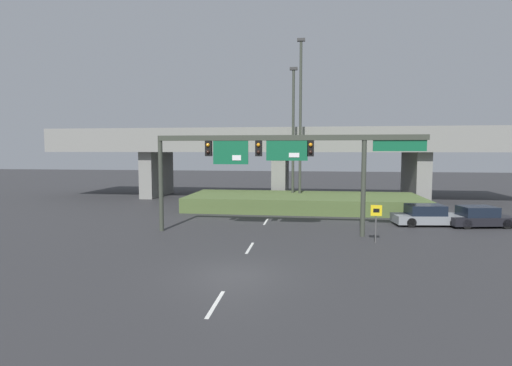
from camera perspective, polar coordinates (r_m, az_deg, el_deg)
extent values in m
plane|color=#2D2D30|center=(16.90, -3.22, -12.91)|extent=(160.00, 160.00, 0.00)
cube|color=silver|center=(13.96, -5.81, -16.81)|extent=(0.14, 2.40, 0.01)
cube|color=silver|center=(21.17, -0.89, -9.25)|extent=(0.14, 2.40, 0.01)
cube|color=silver|center=(28.63, 1.41, -5.55)|extent=(0.14, 2.40, 0.01)
cube|color=silver|center=(36.19, 2.75, -3.38)|extent=(0.14, 2.40, 0.01)
cube|color=silver|center=(43.80, 3.61, -1.96)|extent=(0.14, 2.40, 0.01)
cylinder|color=#383D33|center=(25.79, -13.43, -0.09)|extent=(0.28, 0.28, 6.01)
cylinder|color=#383D33|center=(24.27, 15.09, -0.42)|extent=(0.28, 0.28, 6.01)
cube|color=#383D33|center=(24.01, 4.66, 6.46)|extent=(16.01, 0.32, 0.32)
cube|color=black|center=(24.75, -6.79, 4.92)|extent=(0.40, 0.28, 0.95)
sphere|color=orange|center=(24.59, -6.89, 5.42)|extent=(0.22, 0.22, 0.22)
sphere|color=black|center=(24.58, -6.88, 4.43)|extent=(0.22, 0.22, 0.22)
cube|color=black|center=(24.16, 0.39, 4.96)|extent=(0.40, 0.28, 0.95)
sphere|color=orange|center=(23.99, 0.34, 5.47)|extent=(0.22, 0.22, 0.22)
sphere|color=black|center=(23.99, 0.34, 4.45)|extent=(0.22, 0.22, 0.22)
cube|color=black|center=(23.97, 7.80, 4.92)|extent=(0.40, 0.28, 0.95)
sphere|color=orange|center=(23.80, 7.81, 5.44)|extent=(0.22, 0.22, 0.22)
sphere|color=black|center=(23.80, 7.80, 4.41)|extent=(0.22, 0.22, 0.22)
cube|color=#115B38|center=(24.34, -3.64, 4.38)|extent=(2.16, 0.08, 1.44)
cube|color=white|center=(24.23, -2.78, 3.62)|extent=(0.54, 0.03, 0.32)
cube|color=#115B38|center=(23.91, 4.44, 4.65)|extent=(2.47, 0.08, 1.20)
cube|color=white|center=(23.84, 5.46, 3.99)|extent=(0.62, 0.03, 0.26)
cube|color=#115B38|center=(24.45, 19.84, 5.04)|extent=(2.99, 0.07, 0.64)
cylinder|color=#4C4C4C|center=(22.99, 16.75, -5.57)|extent=(0.08, 0.08, 2.17)
cube|color=yellow|center=(22.82, 16.81, -3.78)|extent=(0.60, 0.03, 0.60)
cube|color=black|center=(22.81, 16.82, -3.79)|extent=(0.33, 0.01, 0.21)
cylinder|color=#383D33|center=(36.21, 6.35, 8.21)|extent=(0.24, 0.24, 14.64)
cube|color=#333333|center=(37.41, 6.46, 19.66)|extent=(0.70, 0.36, 0.24)
cylinder|color=#383D33|center=(36.61, 5.32, 6.31)|extent=(0.24, 0.24, 12.25)
cube|color=#333333|center=(37.31, 5.40, 15.95)|extent=(0.70, 0.36, 0.24)
cube|color=gray|center=(42.60, 3.57, 5.47)|extent=(48.66, 8.31, 1.51)
cube|color=gray|center=(38.70, 3.15, 7.33)|extent=(48.66, 0.40, 0.90)
cube|color=gray|center=(45.79, -13.94, 1.28)|extent=(1.40, 6.64, 4.90)
cube|color=gray|center=(42.68, 3.54, 1.16)|extent=(1.40, 6.64, 4.90)
cube|color=gray|center=(43.90, 21.80, 0.93)|extent=(1.40, 6.64, 4.90)
cube|color=#4C6033|center=(34.88, 6.75, -2.72)|extent=(19.82, 7.55, 1.20)
cube|color=gray|center=(29.71, 23.31, -4.70)|extent=(4.72, 2.39, 0.57)
cube|color=black|center=(29.55, 23.02, -3.52)|extent=(2.53, 1.95, 0.67)
cylinder|color=black|center=(31.03, 25.13, -4.60)|extent=(0.66, 0.29, 0.64)
cylinder|color=black|center=(29.54, 26.44, -5.10)|extent=(0.66, 0.29, 0.64)
cylinder|color=black|center=(30.00, 20.20, -4.75)|extent=(0.66, 0.29, 0.64)
cylinder|color=black|center=(28.46, 21.30, -5.29)|extent=(0.66, 0.29, 0.64)
cube|color=black|center=(30.66, 29.31, -4.65)|extent=(4.51, 2.50, 0.55)
cube|color=black|center=(30.49, 29.08, -3.54)|extent=(2.46, 1.97, 0.66)
cylinder|color=black|center=(32.04, 30.59, -4.53)|extent=(0.67, 0.33, 0.64)
cylinder|color=black|center=(30.74, 32.18, -4.97)|extent=(0.67, 0.33, 0.64)
cylinder|color=black|center=(30.69, 26.41, -4.75)|extent=(0.67, 0.33, 0.64)
cylinder|color=black|center=(29.34, 27.89, -5.23)|extent=(0.67, 0.33, 0.64)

